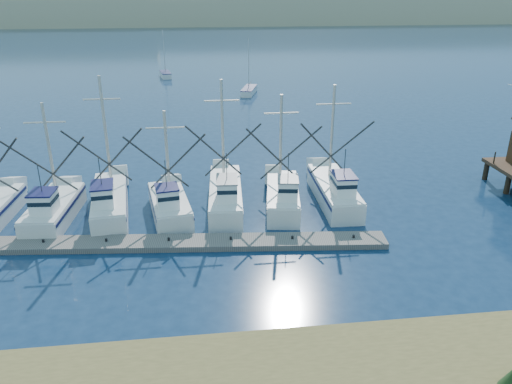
% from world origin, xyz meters
% --- Properties ---
extents(ground, '(500.00, 500.00, 0.00)m').
position_xyz_m(ground, '(0.00, 0.00, 0.00)').
color(ground, '#0D223D').
rests_on(ground, ground).
extents(floating_dock, '(28.23, 4.43, 0.38)m').
position_xyz_m(floating_dock, '(-8.11, 6.30, 0.19)').
color(floating_dock, slate).
rests_on(floating_dock, ground).
extents(dune_ridge, '(360.00, 60.00, 10.00)m').
position_xyz_m(dune_ridge, '(0.00, 210.00, 5.00)').
color(dune_ridge, tan).
rests_on(dune_ridge, ground).
extents(trawler_fleet, '(27.69, 9.52, 9.80)m').
position_xyz_m(trawler_fleet, '(-7.64, 11.33, 0.96)').
color(trawler_fleet, silver).
rests_on(trawler_fleet, ground).
extents(sailboat_near, '(3.16, 5.99, 8.10)m').
position_xyz_m(sailboat_near, '(2.21, 53.36, 0.50)').
color(sailboat_near, silver).
rests_on(sailboat_near, ground).
extents(sailboat_far, '(2.36, 5.06, 8.10)m').
position_xyz_m(sailboat_far, '(-11.17, 69.75, 0.51)').
color(sailboat_far, silver).
rests_on(sailboat_far, ground).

